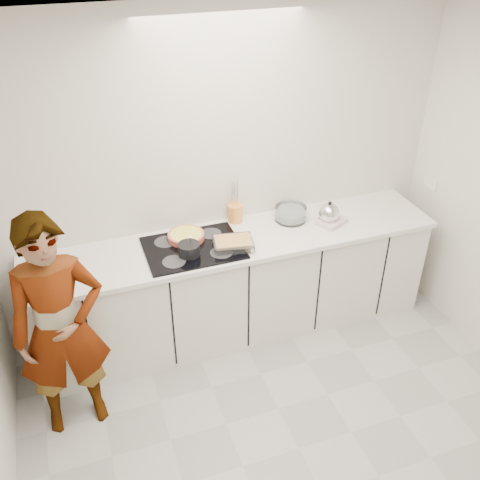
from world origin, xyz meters
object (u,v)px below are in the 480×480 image
object	(u,v)px
tart_dish	(186,236)
utensil_crock	(235,213)
baking_dish	(233,243)
cook	(61,329)
saucepan	(189,249)
kettle	(329,214)
hob	(193,248)
mixing_bowl	(291,214)

from	to	relation	value
tart_dish	utensil_crock	world-z (taller)	utensil_crock
baking_dish	tart_dish	bearing A→B (deg)	143.66
tart_dish	cook	world-z (taller)	cook
saucepan	kettle	distance (m)	1.19
kettle	baking_dish	bearing A→B (deg)	-173.48
saucepan	hob	bearing A→B (deg)	58.91
hob	utensil_crock	bearing A→B (deg)	32.94
baking_dish	kettle	bearing A→B (deg)	6.52
saucepan	baking_dish	world-z (taller)	saucepan
hob	kettle	xyz separation A→B (m)	(1.13, 0.00, 0.08)
baking_dish	mixing_bowl	xyz separation A→B (m)	(0.58, 0.24, 0.01)
baking_dish	mixing_bowl	bearing A→B (deg)	22.67
tart_dish	baking_dish	size ratio (longest dim) A/B	1.12
saucepan	cook	world-z (taller)	cook
tart_dish	baking_dish	distance (m)	0.38
utensil_crock	kettle	bearing A→B (deg)	-21.44
baking_dish	mixing_bowl	size ratio (longest dim) A/B	1.00
cook	baking_dish	bearing A→B (deg)	13.11
tart_dish	kettle	xyz separation A→B (m)	(1.15, -0.13, 0.04)
hob	kettle	distance (m)	1.14
baking_dish	cook	distance (m)	1.36
kettle	saucepan	bearing A→B (deg)	-175.66
saucepan	kettle	world-z (taller)	kettle
hob	tart_dish	world-z (taller)	tart_dish
tart_dish	baking_dish	bearing A→B (deg)	-36.34
kettle	utensil_crock	world-z (taller)	kettle
kettle	utensil_crock	distance (m)	0.75
mixing_bowl	saucepan	bearing A→B (deg)	-165.62
cook	saucepan	bearing A→B (deg)	18.91
hob	saucepan	bearing A→B (deg)	-121.09
baking_dish	utensil_crock	bearing A→B (deg)	68.50
saucepan	cook	bearing A→B (deg)	-157.26
tart_dish	mixing_bowl	world-z (taller)	mixing_bowl
tart_dish	cook	bearing A→B (deg)	-148.04
tart_dish	utensil_crock	bearing A→B (deg)	18.27
saucepan	utensil_crock	distance (m)	0.61
tart_dish	utensil_crock	xyz separation A→B (m)	(0.45, 0.15, 0.04)
saucepan	baking_dish	xyz separation A→B (m)	(0.34, -0.01, -0.01)
baking_dish	utensil_crock	distance (m)	0.40
kettle	tart_dish	bearing A→B (deg)	173.72
utensil_crock	saucepan	bearing A→B (deg)	-142.94
mixing_bowl	utensil_crock	world-z (taller)	utensil_crock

